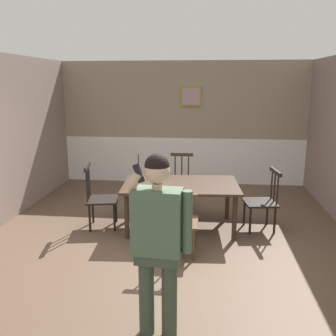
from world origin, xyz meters
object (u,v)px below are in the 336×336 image
chair_opposite_corner (180,222)px  person_figure (158,235)px  chair_at_table_head (262,201)px  chair_near_window (100,198)px  dining_table (181,188)px  chair_by_doorway (181,184)px

chair_opposite_corner → person_figure: person_figure is taller
chair_at_table_head → chair_opposite_corner: chair_at_table_head is taller
chair_near_window → chair_at_table_head: size_ratio=1.06×
chair_near_window → person_figure: size_ratio=0.60×
chair_opposite_corner → chair_near_window: bearing=147.5°
dining_table → person_figure: 2.59m
chair_near_window → person_figure: bearing=16.9°
dining_table → chair_opposite_corner: (0.06, -0.93, -0.20)m
chair_near_window → dining_table: bearing=83.8°
chair_near_window → person_figure: (1.26, -2.48, 0.50)m
chair_at_table_head → chair_opposite_corner: 1.59m
dining_table → chair_opposite_corner: 0.96m
chair_near_window → chair_opposite_corner: (1.34, -0.85, -0.02)m
chair_near_window → person_figure: person_figure is taller
chair_by_doorway → person_figure: (0.04, -3.50, 0.52)m
dining_table → chair_opposite_corner: chair_opposite_corner is taller
dining_table → chair_opposite_corner: bearing=-86.5°
chair_by_doorway → person_figure: 3.54m
chair_near_window → chair_at_table_head: 2.56m
chair_by_doorway → chair_opposite_corner: 1.87m
chair_near_window → chair_at_table_head: chair_near_window is taller
dining_table → person_figure: (-0.01, -2.57, 0.33)m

